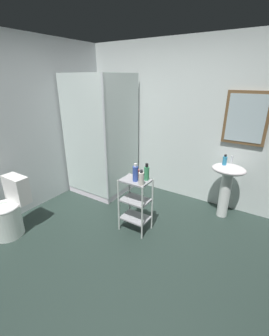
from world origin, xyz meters
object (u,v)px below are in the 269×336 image
object	(u,v)px
toilet	(9,212)
body_wash_bottle_green	(147,173)
shampoo_bottle_blue	(135,173)
rinse_cup	(137,173)
lotion_bottle_white	(141,178)
shower_stall	(104,167)
storage_cart	(135,201)
hand_soap_bottle	(225,160)
pedestal_sink	(227,180)

from	to	relation	value
toilet	body_wash_bottle_green	size ratio (longest dim) A/B	3.47
shampoo_bottle_blue	rinse_cup	distance (m)	0.13
shampoo_bottle_blue	toilet	bearing A→B (deg)	-145.69
toilet	lotion_bottle_white	world-z (taller)	lotion_bottle_white
shower_stall	storage_cart	size ratio (longest dim) A/B	2.70
hand_soap_bottle	lotion_bottle_white	bearing A→B (deg)	-124.23
shower_stall	pedestal_sink	size ratio (longest dim) A/B	2.47
toilet	body_wash_bottle_green	world-z (taller)	body_wash_bottle_green
shower_stall	lotion_bottle_white	xyz separation A→B (m)	(1.21, -0.74, 0.36)
pedestal_sink	rinse_cup	world-z (taller)	rinse_cup
hand_soap_bottle	pedestal_sink	bearing A→B (deg)	21.90
lotion_bottle_white	pedestal_sink	bearing A→B (deg)	54.04
shower_stall	toilet	world-z (taller)	shower_stall
shower_stall	shampoo_bottle_blue	world-z (taller)	shower_stall
shower_stall	toilet	bearing A→B (deg)	-99.36
storage_cart	shower_stall	bearing A→B (deg)	148.62
lotion_bottle_white	rinse_cup	distance (m)	0.24
shower_stall	shampoo_bottle_blue	xyz separation A→B (m)	(1.09, -0.68, 0.38)
shampoo_bottle_blue	body_wash_bottle_green	world-z (taller)	shampoo_bottle_blue
hand_soap_bottle	body_wash_bottle_green	world-z (taller)	body_wash_bottle_green
shower_stall	storage_cart	xyz separation A→B (m)	(1.07, -0.65, -0.03)
rinse_cup	lotion_bottle_white	bearing A→B (deg)	-44.80
storage_cart	hand_soap_bottle	distance (m)	1.35
toilet	body_wash_bottle_green	bearing A→B (deg)	35.19
toilet	hand_soap_bottle	bearing A→B (deg)	41.17
toilet	lotion_bottle_white	distance (m)	1.78
shower_stall	lotion_bottle_white	distance (m)	1.46
shower_stall	shampoo_bottle_blue	bearing A→B (deg)	-32.07
lotion_bottle_white	rinse_cup	size ratio (longest dim) A/B	1.87
shower_stall	rinse_cup	size ratio (longest dim) A/B	19.13
storage_cart	body_wash_bottle_green	bearing A→B (deg)	32.31
pedestal_sink	rinse_cup	bearing A→B (deg)	-136.15
pedestal_sink	lotion_bottle_white	xyz separation A→B (m)	(-0.78, -1.07, 0.25)
shower_stall	toilet	distance (m)	1.63
rinse_cup	shampoo_bottle_blue	bearing A→B (deg)	-66.55
hand_soap_bottle	lotion_bottle_white	world-z (taller)	hand_soap_bottle
rinse_cup	body_wash_bottle_green	bearing A→B (deg)	-2.00
hand_soap_bottle	rinse_cup	size ratio (longest dim) A/B	1.41
pedestal_sink	rinse_cup	size ratio (longest dim) A/B	7.75
shower_stall	hand_soap_bottle	xyz separation A→B (m)	(1.92, 0.31, 0.41)
storage_cart	toilet	bearing A→B (deg)	-144.57
pedestal_sink	toilet	bearing A→B (deg)	-139.28
body_wash_bottle_green	pedestal_sink	bearing A→B (deg)	48.85
storage_cart	lotion_bottle_white	xyz separation A→B (m)	(0.14, -0.09, 0.39)
lotion_bottle_white	shampoo_bottle_blue	distance (m)	0.13
shower_stall	hand_soap_bottle	size ratio (longest dim) A/B	13.56
pedestal_sink	storage_cart	xyz separation A→B (m)	(-0.91, -0.99, -0.14)
hand_soap_bottle	body_wash_bottle_green	xyz separation A→B (m)	(-0.73, -0.89, -0.04)
shower_stall	hand_soap_bottle	distance (m)	1.99
lotion_bottle_white	body_wash_bottle_green	world-z (taller)	body_wash_bottle_green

